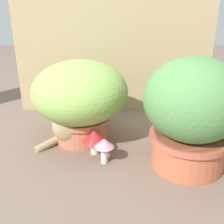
{
  "coord_description": "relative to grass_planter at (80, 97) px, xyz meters",
  "views": [
    {
      "loc": [
        0.14,
        -1.09,
        0.66
      ],
      "look_at": [
        0.13,
        0.04,
        0.18
      ],
      "focal_mm": 43.71,
      "sensor_mm": 36.0,
      "label": 1
    }
  ],
  "objects": [
    {
      "name": "cardboard_backdrop",
      "position": [
        0.15,
        0.39,
        0.18
      ],
      "size": [
        1.15,
        0.03,
        0.8
      ],
      "primitive_type": "cube",
      "color": "tan",
      "rests_on": "ground"
    },
    {
      "name": "mushroom_ornament_red",
      "position": [
        0.07,
        -0.14,
        -0.14
      ],
      "size": [
        0.11,
        0.11,
        0.12
      ],
      "color": "silver",
      "rests_on": "ground"
    },
    {
      "name": "ground_plane",
      "position": [
        0.02,
        -0.12,
        -0.22
      ],
      "size": [
        6.0,
        6.0,
        0.0
      ],
      "primitive_type": "plane",
      "color": "#6E594E"
    },
    {
      "name": "cat",
      "position": [
        -0.0,
        -0.02,
        -0.1
      ],
      "size": [
        0.36,
        0.3,
        0.32
      ],
      "color": "tan",
      "rests_on": "ground"
    },
    {
      "name": "leafy_planter",
      "position": [
        0.47,
        -0.22,
        0.02
      ],
      "size": [
        0.39,
        0.39,
        0.46
      ],
      "color": "#B65C3D",
      "rests_on": "ground"
    },
    {
      "name": "grass_planter",
      "position": [
        0.0,
        0.0,
        0.0
      ],
      "size": [
        0.45,
        0.45,
        0.39
      ],
      "color": "#AF6546",
      "rests_on": "ground"
    },
    {
      "name": "mushroom_ornament_pink",
      "position": [
        0.12,
        -0.21,
        -0.14
      ],
      "size": [
        0.09,
        0.09,
        0.11
      ],
      "color": "silver",
      "rests_on": "ground"
    }
  ]
}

